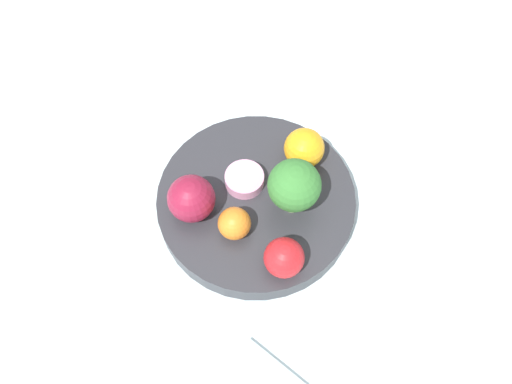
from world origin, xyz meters
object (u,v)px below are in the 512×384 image
at_px(bowl, 256,202).
at_px(broccoli, 294,186).
at_px(apple_green, 284,258).
at_px(apple_red, 191,199).
at_px(orange_front, 234,223).
at_px(orange_back, 304,148).
at_px(small_cup, 244,179).

height_order(bowl, broccoli, broccoli).
relative_size(broccoli, apple_green, 1.77).
xyz_separation_m(apple_red, orange_front, (-0.00, -0.06, -0.01)).
height_order(bowl, orange_back, orange_back).
bearing_deg(small_cup, orange_back, -36.47).
bearing_deg(small_cup, bowl, -114.77).
bearing_deg(orange_back, broccoli, -165.42).
bearing_deg(orange_back, orange_front, 168.11).
distance_m(orange_back, small_cup, 0.08).
height_order(apple_red, orange_front, apple_red).
relative_size(broccoli, orange_back, 1.60).
distance_m(apple_red, orange_back, 0.15).
bearing_deg(bowl, broccoli, -78.46).
height_order(apple_green, small_cup, apple_green).
bearing_deg(apple_red, bowl, -47.80).
distance_m(bowl, orange_front, 0.06).
bearing_deg(small_cup, broccoli, -90.75).
bearing_deg(orange_front, broccoli, -35.74).
distance_m(broccoli, orange_front, 0.08).
relative_size(apple_red, orange_back, 1.12).
distance_m(bowl, small_cup, 0.03).
xyz_separation_m(broccoli, orange_front, (-0.06, 0.04, -0.03)).
xyz_separation_m(bowl, broccoli, (0.01, -0.04, 0.06)).
height_order(broccoli, orange_front, broccoli).
relative_size(bowl, apple_red, 4.34).
xyz_separation_m(broccoli, apple_green, (-0.07, -0.02, -0.02)).
height_order(orange_front, small_cup, orange_front).
bearing_deg(bowl, orange_front, -179.93).
relative_size(bowl, broccoli, 3.03).
bearing_deg(broccoli, small_cup, 89.25).
xyz_separation_m(bowl, apple_red, (-0.05, 0.06, 0.04)).
height_order(bowl, apple_red, apple_red).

